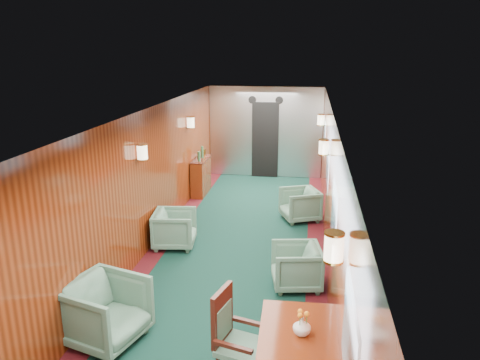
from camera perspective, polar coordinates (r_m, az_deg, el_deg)
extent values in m
plane|color=#0D3026|center=(7.23, -1.71, -11.88)|extent=(12.00, 12.00, 0.00)
cube|color=white|center=(6.48, -1.89, 6.84)|extent=(3.00, 12.00, 0.10)
cube|color=white|center=(6.48, -1.89, 6.92)|extent=(1.20, 12.00, 0.06)
cube|color=maroon|center=(12.54, 3.17, 5.92)|extent=(3.00, 0.10, 2.40)
cube|color=maroon|center=(7.17, -13.68, -2.18)|extent=(0.10, 12.00, 2.40)
cube|color=maroon|center=(6.66, 11.02, -3.41)|extent=(0.10, 12.00, 2.40)
cube|color=#3F0C11|center=(7.57, -12.01, -10.89)|extent=(0.30, 12.00, 0.01)
cube|color=#3F0C11|center=(7.14, 9.27, -12.47)|extent=(0.30, 12.00, 0.01)
cube|color=silver|center=(12.46, 3.13, 5.86)|extent=(2.98, 0.12, 2.38)
cube|color=black|center=(12.42, 3.08, 4.89)|extent=(0.70, 0.06, 2.00)
cylinder|color=black|center=(12.31, 1.51, 9.75)|extent=(0.20, 0.04, 0.20)
cylinder|color=black|center=(12.24, 4.81, 9.67)|extent=(0.20, 0.04, 0.20)
cube|color=#B2B4B9|center=(3.40, 13.22, -18.94)|extent=(0.02, 1.10, 0.80)
cube|color=#405D60|center=(3.40, 13.08, -18.94)|extent=(0.01, 0.96, 0.66)
cube|color=#B2B4B9|center=(5.64, 11.40, -4.34)|extent=(0.02, 1.10, 0.80)
cube|color=#405D60|center=(5.64, 11.32, -4.34)|extent=(0.01, 0.96, 0.66)
cube|color=#B2B4B9|center=(8.03, 10.67, 1.79)|extent=(0.02, 1.10, 0.80)
cube|color=#405D60|center=(8.03, 10.62, 1.80)|extent=(0.01, 0.96, 0.66)
cube|color=#B2B4B9|center=(10.47, 10.28, 5.09)|extent=(0.02, 1.10, 0.80)
cube|color=#405D60|center=(10.47, 10.24, 5.09)|extent=(0.01, 0.96, 0.66)
cylinder|color=#FDEDC5|center=(3.93, 11.38, -8.02)|extent=(0.16, 0.16, 0.24)
cylinder|color=#BC8735|center=(3.98, 11.29, -9.60)|extent=(0.17, 0.17, 0.02)
cylinder|color=#FDEDC5|center=(7.43, -11.83, 3.36)|extent=(0.16, 0.16, 0.24)
cylinder|color=#BC8735|center=(7.46, -11.78, 2.46)|extent=(0.17, 0.17, 0.02)
cylinder|color=#FDEDC5|center=(7.76, 10.18, 3.97)|extent=(0.16, 0.16, 0.24)
cylinder|color=#BC8735|center=(7.78, 10.14, 3.11)|extent=(0.17, 0.17, 0.02)
cylinder|color=#FDEDC5|center=(10.24, -6.04, 7.01)|extent=(0.16, 0.16, 0.24)
cylinder|color=#BC8735|center=(10.26, -6.03, 6.35)|extent=(0.17, 0.17, 0.02)
cylinder|color=#FDEDC5|center=(10.71, 9.85, 7.25)|extent=(0.16, 0.16, 0.24)
cylinder|color=#BC8735|center=(10.73, 9.82, 6.62)|extent=(0.17, 0.17, 0.02)
cube|color=maroon|center=(4.67, 7.20, -18.04)|extent=(0.78, 1.08, 0.04)
cylinder|color=#3D150D|center=(5.27, 3.62, -18.75)|extent=(0.06, 0.06, 0.75)
cylinder|color=#3D150D|center=(5.28, 10.44, -18.93)|extent=(0.06, 0.06, 0.75)
cube|color=#204B3C|center=(5.01, 0.28, -19.76)|extent=(0.55, 0.55, 0.06)
cube|color=#3D150D|center=(4.92, -2.20, -16.17)|extent=(0.16, 0.41, 0.58)
cube|color=#204B3C|center=(4.94, -1.93, -16.81)|extent=(0.10, 0.31, 0.35)
cube|color=#3D150D|center=(4.76, -0.88, -19.67)|extent=(0.41, 0.16, 0.04)
cube|color=#3D150D|center=(5.10, 1.34, -16.98)|extent=(0.41, 0.16, 0.04)
cylinder|color=#3D150D|center=(5.35, -0.81, -20.30)|extent=(0.04, 0.04, 0.42)
cube|color=maroon|center=(11.08, -4.78, 0.42)|extent=(0.28, 0.94, 0.84)
cube|color=#3D150D|center=(10.97, -4.78, 2.54)|extent=(0.30, 0.96, 0.02)
cylinder|color=#295230|center=(10.72, -5.03, 2.88)|extent=(0.07, 0.07, 0.22)
cylinder|color=#295230|center=(11.03, -4.63, 3.41)|extent=(0.06, 0.06, 0.28)
cylinder|color=#BC8735|center=(11.21, -4.41, 3.37)|extent=(0.08, 0.08, 0.18)
imported|color=beige|center=(4.57, 7.56, -17.25)|extent=(0.17, 0.17, 0.18)
imported|color=#204B3C|center=(5.90, -16.10, -15.15)|extent=(1.05, 1.04, 0.77)
imported|color=#204B3C|center=(8.26, -7.96, -5.90)|extent=(0.79, 0.77, 0.65)
imported|color=#204B3C|center=(6.92, 6.85, -10.42)|extent=(0.80, 0.78, 0.63)
imported|color=#204B3C|center=(9.47, 7.31, -3.00)|extent=(0.91, 0.90, 0.64)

